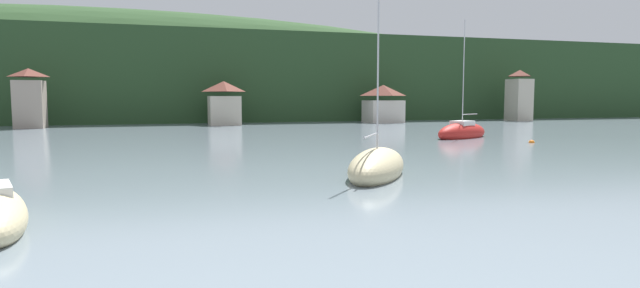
{
  "coord_description": "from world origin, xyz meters",
  "views": [
    {
      "loc": [
        -8.24,
        12.11,
        4.08
      ],
      "look_at": [
        0.0,
        39.69,
        1.47
      ],
      "focal_mm": 28.79,
      "sensor_mm": 36.0,
      "label": 1
    }
  ],
  "objects_px": {
    "shore_building_eastcentral": "(519,96)",
    "mooring_buoy_far": "(532,143)",
    "shore_building_westcentral": "(224,104)",
    "sailboat_mid_4": "(377,167)",
    "sailboat_far_10": "(462,132)",
    "shore_building_west": "(30,99)",
    "shore_building_central": "(383,104)"
  },
  "relations": [
    {
      "from": "shore_building_eastcentral",
      "to": "mooring_buoy_far",
      "type": "relative_size",
      "value": 17.05
    },
    {
      "from": "shore_building_westcentral",
      "to": "sailboat_mid_4",
      "type": "relative_size",
      "value": 0.54
    },
    {
      "from": "shore_building_eastcentral",
      "to": "mooring_buoy_far",
      "type": "height_order",
      "value": "shore_building_eastcentral"
    },
    {
      "from": "sailboat_far_10",
      "to": "shore_building_west",
      "type": "bearing_deg",
      "value": -60.74
    },
    {
      "from": "sailboat_mid_4",
      "to": "sailboat_far_10",
      "type": "xyz_separation_m",
      "value": [
        18.22,
        21.0,
        0.08
      ]
    },
    {
      "from": "shore_building_west",
      "to": "shore_building_westcentral",
      "type": "xyz_separation_m",
      "value": [
        25.67,
        1.23,
        -0.69
      ]
    },
    {
      "from": "shore_building_westcentral",
      "to": "shore_building_central",
      "type": "height_order",
      "value": "shore_building_westcentral"
    },
    {
      "from": "shore_building_west",
      "to": "mooring_buoy_far",
      "type": "distance_m",
      "value": 61.99
    },
    {
      "from": "sailboat_far_10",
      "to": "shore_building_eastcentral",
      "type": "bearing_deg",
      "value": -161.51
    },
    {
      "from": "shore_building_westcentral",
      "to": "shore_building_central",
      "type": "bearing_deg",
      "value": -0.71
    },
    {
      "from": "shore_building_central",
      "to": "shore_building_eastcentral",
      "type": "distance_m",
      "value": 25.71
    },
    {
      "from": "sailboat_far_10",
      "to": "shore_building_central",
      "type": "bearing_deg",
      "value": -126.19
    },
    {
      "from": "shore_building_central",
      "to": "sailboat_far_10",
      "type": "bearing_deg",
      "value": -99.36
    },
    {
      "from": "shore_building_west",
      "to": "shore_building_eastcentral",
      "type": "height_order",
      "value": "shore_building_eastcentral"
    },
    {
      "from": "sailboat_mid_4",
      "to": "mooring_buoy_far",
      "type": "height_order",
      "value": "sailboat_mid_4"
    },
    {
      "from": "shore_building_central",
      "to": "sailboat_mid_4",
      "type": "distance_m",
      "value": 57.93
    },
    {
      "from": "sailboat_mid_4",
      "to": "mooring_buoy_far",
      "type": "relative_size",
      "value": 22.84
    },
    {
      "from": "sailboat_mid_4",
      "to": "shore_building_west",
      "type": "bearing_deg",
      "value": 61.32
    },
    {
      "from": "shore_building_west",
      "to": "mooring_buoy_far",
      "type": "bearing_deg",
      "value": -37.6
    },
    {
      "from": "shore_building_westcentral",
      "to": "shore_building_eastcentral",
      "type": "height_order",
      "value": "shore_building_eastcentral"
    },
    {
      "from": "shore_building_westcentral",
      "to": "shore_building_central",
      "type": "distance_m",
      "value": 25.67
    },
    {
      "from": "shore_building_eastcentral",
      "to": "sailboat_mid_4",
      "type": "height_order",
      "value": "sailboat_mid_4"
    },
    {
      "from": "shore_building_central",
      "to": "sailboat_mid_4",
      "type": "xyz_separation_m",
      "value": [
        -23.48,
        -52.9,
        -2.54
      ]
    },
    {
      "from": "shore_building_westcentral",
      "to": "mooring_buoy_far",
      "type": "height_order",
      "value": "shore_building_westcentral"
    },
    {
      "from": "shore_building_westcentral",
      "to": "sailboat_far_10",
      "type": "xyz_separation_m",
      "value": [
        20.41,
        -32.22,
        -2.62
      ]
    },
    {
      "from": "sailboat_far_10",
      "to": "mooring_buoy_far",
      "type": "relative_size",
      "value": 23.76
    },
    {
      "from": "shore_building_central",
      "to": "shore_building_eastcentral",
      "type": "xyz_separation_m",
      "value": [
        25.67,
        -0.63,
        1.33
      ]
    },
    {
      "from": "shore_building_westcentral",
      "to": "mooring_buoy_far",
      "type": "xyz_separation_m",
      "value": [
        23.35,
        -38.98,
        -3.17
      ]
    },
    {
      "from": "sailboat_far_10",
      "to": "mooring_buoy_far",
      "type": "bearing_deg",
      "value": 86.65
    },
    {
      "from": "shore_building_westcentral",
      "to": "sailboat_far_10",
      "type": "bearing_deg",
      "value": -57.64
    },
    {
      "from": "shore_building_eastcentral",
      "to": "sailboat_mid_4",
      "type": "distance_m",
      "value": 71.85
    },
    {
      "from": "shore_building_westcentral",
      "to": "mooring_buoy_far",
      "type": "relative_size",
      "value": 12.45
    }
  ]
}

